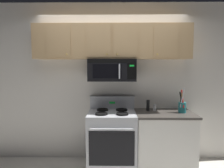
# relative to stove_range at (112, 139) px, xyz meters

# --- Properties ---
(back_wall) EXTENTS (5.20, 0.10, 2.70)m
(back_wall) POSITION_rel_stove_range_xyz_m (0.00, 0.37, 0.88)
(back_wall) COLOR silver
(back_wall) RESTS_ON ground_plane
(stove_range) EXTENTS (0.76, 0.69, 1.12)m
(stove_range) POSITION_rel_stove_range_xyz_m (0.00, 0.00, 0.00)
(stove_range) COLOR #B7BABF
(stove_range) RESTS_ON ground_plane
(over_range_microwave) EXTENTS (0.76, 0.43, 0.35)m
(over_range_microwave) POSITION_rel_stove_range_xyz_m (-0.00, 0.12, 1.11)
(over_range_microwave) COLOR black
(upper_cabinets) EXTENTS (2.50, 0.36, 0.55)m
(upper_cabinets) POSITION_rel_stove_range_xyz_m (-0.00, 0.15, 1.56)
(upper_cabinets) COLOR tan
(counter_segment) EXTENTS (0.93, 0.65, 0.90)m
(counter_segment) POSITION_rel_stove_range_xyz_m (0.84, 0.01, -0.02)
(counter_segment) COLOR white
(counter_segment) RESTS_ON ground_plane
(utensil_crock_teal) EXTENTS (0.12, 0.13, 0.40)m
(utensil_crock_teal) POSITION_rel_stove_range_xyz_m (1.12, 0.00, 0.54)
(utensil_crock_teal) COLOR teal
(utensil_crock_teal) RESTS_ON counter_segment
(salt_shaker) EXTENTS (0.05, 0.05, 0.10)m
(salt_shaker) POSITION_rel_stove_range_xyz_m (0.71, 0.13, 0.48)
(salt_shaker) COLOR white
(salt_shaker) RESTS_ON counter_segment
(pepper_mill) EXTENTS (0.05, 0.05, 0.18)m
(pepper_mill) POSITION_rel_stove_range_xyz_m (0.60, 0.13, 0.52)
(pepper_mill) COLOR black
(pepper_mill) RESTS_ON counter_segment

